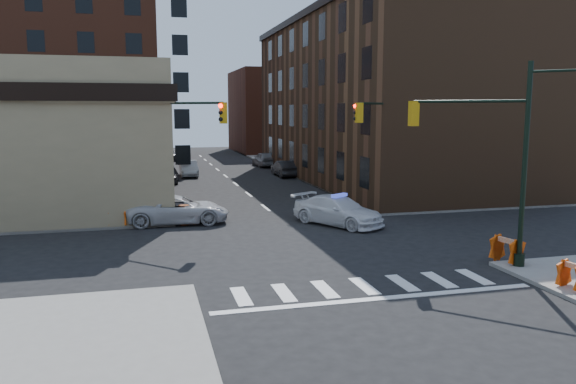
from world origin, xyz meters
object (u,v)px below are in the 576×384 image
barricade_nw_a (118,218)px  parked_car_wfar (189,168)px  parked_car_enear (285,168)px  barricade_se_a (507,250)px  police_car (338,211)px  pickup (178,210)px  pedestrian_b (117,198)px  barrel_road (332,212)px  parked_car_wnear (169,175)px  pedestrian_a (159,206)px  barrel_bank (184,215)px

barricade_nw_a → parked_car_wfar: bearing=87.5°
parked_car_enear → barricade_se_a: bearing=91.5°
police_car → parked_car_enear: size_ratio=1.18×
pickup → parked_car_wfar: size_ratio=1.24×
pickup → pedestrian_b: bearing=52.1°
pickup → parked_car_enear: (11.20, 20.06, -0.02)m
parked_car_wfar → barricade_se_a: parked_car_wfar is taller
parked_car_wfar → barricade_se_a: bearing=-73.1°
barrel_road → parked_car_wnear: bearing=113.2°
parked_car_wnear → barricade_nw_a: parked_car_wnear is taller
parked_car_wnear → barricade_se_a: 32.36m
pickup → barricade_se_a: size_ratio=4.25×
police_car → barricade_nw_a: police_car is taller
pickup → pedestrian_a: 1.08m
parked_car_wfar → parked_car_enear: parked_car_enear is taller
police_car → barricade_se_a: bearing=-99.5°
police_car → pedestrian_a: 9.89m
parked_car_wnear → barrel_bank: bearing=-85.3°
pickup → parked_car_wfar: 22.54m
barrel_road → barricade_nw_a: barricade_nw_a is taller
pedestrian_a → pickup: bearing=50.9°
parked_car_wnear → pedestrian_b: pedestrian_b is taller
police_car → pedestrian_a: bearing=133.8°
parked_car_enear → police_car: bearing=82.5°
pedestrian_b → police_car: bearing=-58.8°
barrel_road → barrel_bank: barrel_bank is taller
barrel_bank → barricade_nw_a: bearing=-176.3°
parked_car_wnear → pedestrian_b: 15.56m
parked_car_enear → pedestrian_b: size_ratio=2.35×
pedestrian_a → barricade_se_a: pedestrian_a is taller
pedestrian_a → barricade_nw_a: bearing=-126.4°
pedestrian_a → barrel_road: pedestrian_a is taller
pickup → parked_car_wfar: (2.38, 22.41, -0.03)m
parked_car_enear → barrel_road: bearing=82.2°
police_car → barricade_nw_a: 11.90m
parked_car_wnear → parked_car_wfar: size_ratio=0.91×
barricade_se_a → barrel_road: bearing=7.2°
police_car → pedestrian_a: pedestrian_a is taller
parked_car_wfar → barricade_nw_a: bearing=-103.1°
pickup → parked_car_enear: bearing=-27.1°
parked_car_wnear → pedestrian_b: (-3.69, -15.11, 0.43)m
parked_car_wfar → barrel_bank: (-2.08, -22.73, -0.21)m
police_car → parked_car_wnear: size_ratio=1.32×
police_car → barrel_road: (0.04, 1.19, -0.29)m
parked_car_wnear → pickup: bearing=-86.3°
parked_car_enear → pedestrian_a: pedestrian_a is taller
parked_car_wnear → parked_car_enear: (10.90, 2.10, 0.06)m
parked_car_enear → barrel_road: size_ratio=4.63×
barrel_bank → parked_car_enear: bearing=61.8°
parked_car_wfar → barricade_se_a: size_ratio=3.43×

